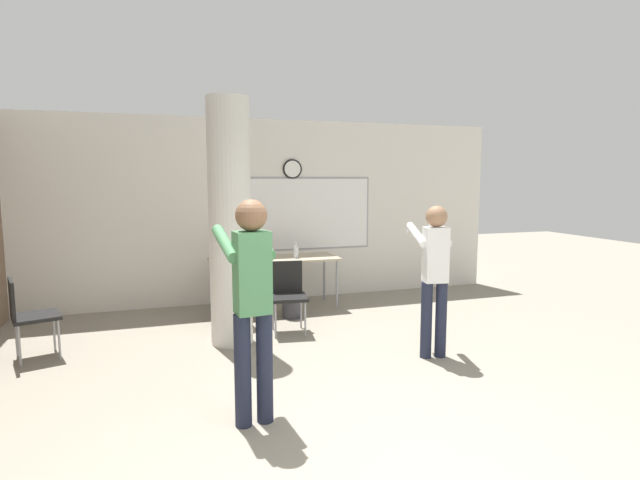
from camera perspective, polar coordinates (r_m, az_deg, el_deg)
name	(u,v)px	position (r m, az deg, el deg)	size (l,w,h in m)	color
wall_back	(258,211)	(7.80, -7.07, 3.29)	(8.00, 0.15, 2.80)	silver
support_pillar	(230,223)	(5.75, -10.26, 1.92)	(0.48, 0.48, 2.80)	silver
folding_table	(274,261)	(7.27, -5.25, -2.43)	(1.85, 0.70, 0.76)	tan
bottle_on_table	(296,252)	(7.23, -2.78, -1.36)	(0.07, 0.07, 0.24)	silver
waste_bin	(292,306)	(6.93, -3.19, -7.60)	(0.28, 0.28, 0.30)	#38383D
chair_table_left	(232,287)	(6.58, -10.05, -5.28)	(0.47, 0.47, 0.87)	black
chair_table_front	(288,291)	(6.24, -3.70, -5.86)	(0.50, 0.50, 0.87)	black
chair_by_left_wall	(28,312)	(6.10, -30.42, -7.13)	(0.55, 0.55, 0.87)	black
person_playing_side	(434,269)	(5.40, 12.91, -3.23)	(0.44, 0.66, 1.62)	#1E2338
person_playing_front	(251,294)	(3.85, -7.85, -6.09)	(0.43, 0.67, 1.75)	#1E2338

